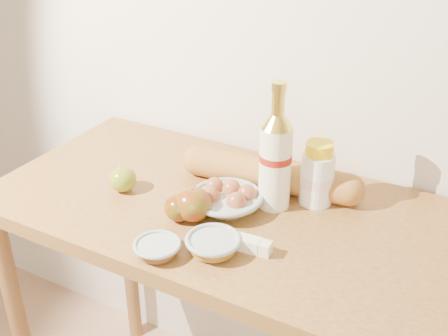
{
  "coord_description": "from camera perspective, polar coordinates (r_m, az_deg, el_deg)",
  "views": [
    {
      "loc": [
        0.54,
        0.16,
        1.63
      ],
      "look_at": [
        0.0,
        1.15,
        1.02
      ],
      "focal_mm": 45.0,
      "sensor_mm": 36.0,
      "label": 1
    }
  ],
  "objects": [
    {
      "name": "baguette",
      "position": [
        1.42,
        4.68,
        -0.64
      ],
      "size": [
        0.49,
        0.13,
        0.08
      ],
      "rotation": [
        0.0,
        0.0,
        0.11
      ],
      "color": "#BD8139",
      "rests_on": "table"
    },
    {
      "name": "butter_stick",
      "position": [
        1.21,
        2.45,
        -7.72
      ],
      "size": [
        0.11,
        0.04,
        0.03
      ],
      "rotation": [
        0.0,
        0.0,
        0.07
      ],
      "color": "beige",
      "rests_on": "table"
    },
    {
      "name": "bourbon_bottle",
      "position": [
        1.31,
        5.26,
        1.0
      ],
      "size": [
        0.1,
        0.1,
        0.31
      ],
      "rotation": [
        0.0,
        0.0,
        0.38
      ],
      "color": "#F2EBCD",
      "rests_on": "table"
    },
    {
      "name": "apple_redgreen_right",
      "position": [
        1.3,
        -3.18,
        -3.68
      ],
      "size": [
        0.11,
        0.11,
        0.08
      ],
      "rotation": [
        0.0,
        0.0,
        0.24
      ],
      "color": "#99080E",
      "rests_on": "table"
    },
    {
      "name": "apple_yellowgreen",
      "position": [
        1.44,
        -10.25,
        -1.12
      ],
      "size": [
        0.09,
        0.09,
        0.06
      ],
      "rotation": [
        0.0,
        0.0,
        0.35
      ],
      "color": "olive",
      "rests_on": "table"
    },
    {
      "name": "egg_bowl",
      "position": [
        1.34,
        0.29,
        -3.18
      ],
      "size": [
        0.19,
        0.19,
        0.06
      ],
      "rotation": [
        0.0,
        0.0,
        0.1
      ],
      "color": "#96A49D",
      "rests_on": "table"
    },
    {
      "name": "syrup_bowl",
      "position": [
        1.21,
        -1.11,
        -7.71
      ],
      "size": [
        0.14,
        0.14,
        0.03
      ],
      "rotation": [
        0.0,
        0.0,
        -0.19
      ],
      "color": "#94A19D",
      "rests_on": "table"
    },
    {
      "name": "sugar_bowl",
      "position": [
        1.21,
        -6.8,
        -8.07
      ],
      "size": [
        0.13,
        0.13,
        0.03
      ],
      "rotation": [
        0.0,
        0.0,
        0.35
      ],
      "color": "#98A59F",
      "rests_on": "table"
    },
    {
      "name": "table",
      "position": [
        1.43,
        0.58,
        -8.08
      ],
      "size": [
        1.2,
        0.6,
        0.9
      ],
      "color": "#A16F34",
      "rests_on": "ground"
    },
    {
      "name": "apple_redgreen_front",
      "position": [
        1.3,
        -4.58,
        -4.03
      ],
      "size": [
        0.07,
        0.07,
        0.06
      ],
      "rotation": [
        0.0,
        0.0,
        0.06
      ],
      "color": "maroon",
      "rests_on": "table"
    },
    {
      "name": "back_wall",
      "position": [
        1.49,
        6.96,
        15.43
      ],
      "size": [
        3.5,
        0.02,
        2.6
      ],
      "primitive_type": "cube",
      "color": "beige",
      "rests_on": "ground"
    },
    {
      "name": "cream_bottle",
      "position": [
        1.36,
        9.45,
        -0.73
      ],
      "size": [
        0.1,
        0.1,
        0.16
      ],
      "rotation": [
        0.0,
        0.0,
        0.32
      ],
      "color": "white",
      "rests_on": "table"
    }
  ]
}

